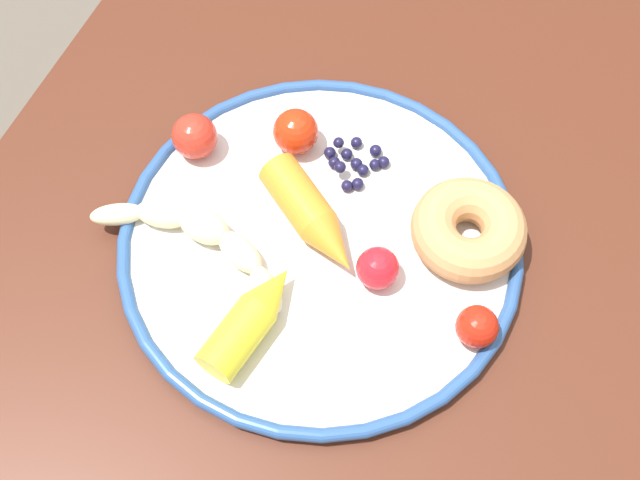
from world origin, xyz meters
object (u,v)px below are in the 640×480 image
object	(u,v)px
dining_table	(363,254)
banana	(199,235)
tomato_far	(195,136)
tomato_extra	(378,268)
carrot_yellow	(251,318)
carrot_orange	(312,217)
donut	(469,230)
blueberry_pile	(354,162)
plate	(320,242)
tomato_mid	(296,131)
tomato_near	(477,327)

from	to	relation	value
dining_table	banana	world-z (taller)	banana
tomato_far	tomato_extra	bearing A→B (deg)	72.77
carrot_yellow	dining_table	bearing A→B (deg)	163.31
dining_table	banana	size ratio (longest dim) A/B	5.01
dining_table	tomato_far	distance (m)	0.22
dining_table	carrot_orange	size ratio (longest dim) A/B	8.46
dining_table	carrot_yellow	distance (m)	0.21
donut	blueberry_pile	world-z (taller)	donut
tomato_far	carrot_orange	bearing A→B (deg)	74.15
plate	tomato_mid	xyz separation A→B (m)	(-0.09, -0.06, 0.02)
blueberry_pile	tomato_extra	bearing A→B (deg)	30.34
carrot_yellow	blueberry_pile	size ratio (longest dim) A/B	1.78
dining_table	tomato_mid	bearing A→B (deg)	-108.53
dining_table	tomato_near	xyz separation A→B (m)	(0.09, 0.13, 0.13)
tomato_near	tomato_extra	bearing A→B (deg)	-101.72
donut	tomato_far	world-z (taller)	tomato_far
banana	carrot_yellow	bearing A→B (deg)	53.44
plate	donut	distance (m)	0.13
plate	tomato_far	distance (m)	0.15
dining_table	donut	distance (m)	0.16
banana	donut	world-z (taller)	donut
blueberry_pile	tomato_near	size ratio (longest dim) A/B	1.75
blueberry_pile	tomato_far	distance (m)	0.15
tomato_extra	tomato_far	bearing A→B (deg)	-107.23
donut	blueberry_pile	distance (m)	0.13
tomato_mid	carrot_yellow	bearing A→B (deg)	11.58
carrot_yellow	blueberry_pile	xyz separation A→B (m)	(-0.18, 0.02, -0.01)
dining_table	blueberry_pile	distance (m)	0.13
carrot_orange	tomato_extra	xyz separation A→B (m)	(0.03, 0.07, -0.00)
carrot_orange	tomato_mid	bearing A→B (deg)	-148.22
plate	tomato_mid	distance (m)	0.11
plate	carrot_yellow	xyz separation A→B (m)	(0.10, -0.02, 0.02)
donut	carrot_orange	bearing A→B (deg)	-73.62
plate	tomato_far	xyz separation A→B (m)	(-0.05, -0.14, 0.02)
banana	tomato_mid	bearing A→B (deg)	163.57
dining_table	donut	bearing A→B (deg)	83.52
plate	tomato_far	bearing A→B (deg)	-108.08
banana	blueberry_pile	world-z (taller)	banana
tomato_mid	tomato_extra	bearing A→B (deg)	49.02
dining_table	tomato_mid	xyz separation A→B (m)	(-0.03, -0.08, 0.14)
carrot_orange	tomato_mid	world-z (taller)	tomato_mid
donut	carrot_yellow	bearing A→B (deg)	-44.14
carrot_yellow	tomato_mid	xyz separation A→B (m)	(-0.18, -0.04, 0.00)
donut	tomato_extra	size ratio (longest dim) A/B	2.73
banana	tomato_near	bearing A→B (deg)	91.43
carrot_yellow	tomato_near	xyz separation A→B (m)	(-0.06, 0.17, -0.00)
tomato_near	tomato_extra	size ratio (longest dim) A/B	0.96
carrot_yellow	blueberry_pile	bearing A→B (deg)	173.29
carrot_orange	carrot_yellow	bearing A→B (deg)	-5.48
carrot_orange	blueberry_pile	bearing A→B (deg)	171.57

